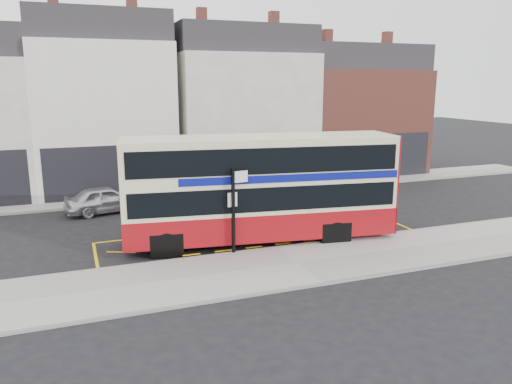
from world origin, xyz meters
name	(u,v)px	position (x,y,z in m)	size (l,w,h in m)	color
ground	(273,247)	(0.00, 0.00, 0.00)	(120.00, 120.00, 0.00)	black
pavement	(297,264)	(0.00, -2.30, 0.07)	(40.00, 4.00, 0.15)	#A09E97
kerb	(277,248)	(0.00, -0.38, 0.07)	(40.00, 0.15, 0.15)	gray
far_pavement	(205,192)	(0.00, 11.00, 0.07)	(50.00, 3.00, 0.15)	#A09E97
road_markings	(260,236)	(0.00, 1.60, 0.01)	(14.00, 3.40, 0.01)	yellow
terrace_left	(102,105)	(-5.50, 14.99, 5.32)	(8.00, 8.01, 11.80)	white
terrace_green_shop	(238,106)	(3.50, 14.99, 5.07)	(9.00, 8.01, 11.30)	silver
terrace_right	(350,111)	(12.50, 14.99, 4.57)	(9.00, 8.01, 10.30)	#9C4D3E
double_decker_bus	(261,187)	(-0.19, 0.91, 2.39)	(11.65, 4.15, 4.55)	beige
bus_stop_post	(235,203)	(-1.80, -0.39, 2.14)	(0.84, 0.16, 3.36)	black
car_silver	(106,199)	(-6.04, 8.32, 0.71)	(1.68, 4.17, 1.42)	silver
car_grey	(201,188)	(-0.56, 9.78, 0.63)	(1.33, 3.83, 1.26)	#44484D
car_white	(327,178)	(7.78, 9.71, 0.63)	(1.77, 4.37, 1.27)	silver
street_tree_right	(260,126)	(4.12, 12.28, 3.91)	(2.66, 2.66, 5.73)	black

